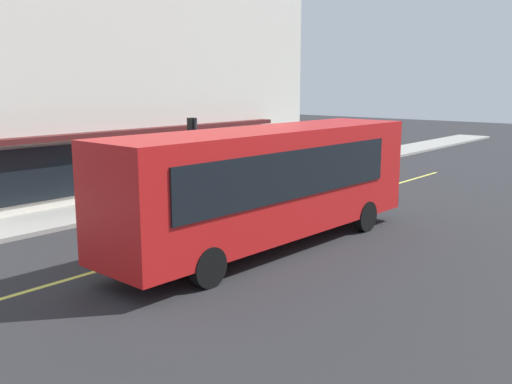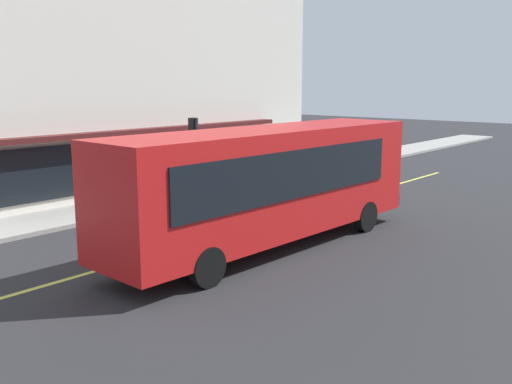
{
  "view_description": "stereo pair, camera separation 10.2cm",
  "coord_description": "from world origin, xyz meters",
  "views": [
    {
      "loc": [
        -11.75,
        -12.23,
        4.79
      ],
      "look_at": [
        0.97,
        -1.52,
        1.6
      ],
      "focal_mm": 40.12,
      "sensor_mm": 36.0,
      "label": 1
    },
    {
      "loc": [
        -11.69,
        -12.31,
        4.79
      ],
      "look_at": [
        0.97,
        -1.52,
        1.6
      ],
      "focal_mm": 40.12,
      "sensor_mm": 36.0,
      "label": 2
    }
  ],
  "objects": [
    {
      "name": "bus",
      "position": [
        1.01,
        -2.01,
        1.99
      ],
      "size": [
        11.21,
        2.89,
        3.5
      ],
      "color": "red",
      "rests_on": "ground"
    },
    {
      "name": "pedestrian_near_storefront",
      "position": [
        6.65,
        5.89,
        1.14
      ],
      "size": [
        0.34,
        0.34,
        1.66
      ],
      "color": "black",
      "rests_on": "sidewalk"
    },
    {
      "name": "storefront_building",
      "position": [
        3.77,
        11.64,
        6.05
      ],
      "size": [
        22.71,
        9.69,
        12.11
      ],
      "color": "silver",
      "rests_on": "ground"
    },
    {
      "name": "ground",
      "position": [
        0.0,
        0.0,
        0.0
      ],
      "size": [
        120.0,
        120.0,
        0.0
      ],
      "primitive_type": "plane",
      "color": "#28282B"
    },
    {
      "name": "lane_centre_stripe",
      "position": [
        0.0,
        0.0,
        0.0
      ],
      "size": [
        36.0,
        0.16,
        0.01
      ],
      "primitive_type": "cube",
      "color": "#D8D14C",
      "rests_on": "ground"
    },
    {
      "name": "sidewalk",
      "position": [
        0.0,
        5.74,
        0.07
      ],
      "size": [
        80.0,
        2.72,
        0.15
      ],
      "primitive_type": "cube",
      "color": "#9E9B93",
      "rests_on": "ground"
    },
    {
      "name": "pedestrian_by_curb",
      "position": [
        11.55,
        6.11,
        1.09
      ],
      "size": [
        0.34,
        0.34,
        1.58
      ],
      "color": "black",
      "rests_on": "sidewalk"
    },
    {
      "name": "traffic_light",
      "position": [
        4.84,
        5.17,
        2.53
      ],
      "size": [
        0.3,
        0.52,
        3.2
      ],
      "color": "#2D2D33",
      "rests_on": "sidewalk"
    }
  ]
}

